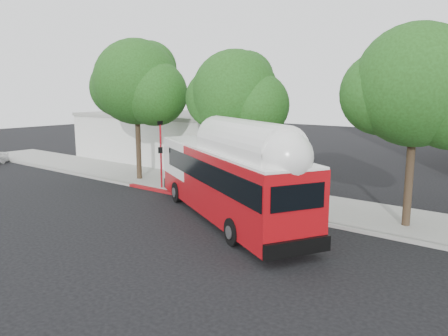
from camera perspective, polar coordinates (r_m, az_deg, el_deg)
The scene contains 10 objects.
ground at distance 21.38m, azimuth -6.19°, elevation -6.98°, with size 120.00×120.00×0.00m, color black.
sidewalk at distance 26.23m, azimuth 3.78°, elevation -3.57°, with size 60.00×5.00×0.15m, color gray.
curb_strip at distance 24.19m, azimuth 0.29°, elevation -4.72°, with size 60.00×0.30×0.15m, color gray.
red_curb_segment at distance 26.08m, azimuth -4.94°, elevation -3.65°, with size 10.00×0.32×0.16m, color maroon.
street_tree_left at distance 30.47m, azimuth -10.71°, elevation 10.56°, with size 6.67×5.80×9.74m.
street_tree_mid at distance 25.48m, azimuth 2.25°, elevation 9.29°, with size 5.75×5.00×8.62m.
street_tree_right at distance 21.02m, azimuth 24.96°, elevation 9.17°, with size 6.21×5.40×9.18m.
low_commercial_bldg at distance 40.46m, azimuth -6.63°, elevation 4.18°, with size 16.20×10.20×4.25m.
transit_bus at distance 21.18m, azimuth 0.45°, elevation -1.82°, with size 13.07×8.59×4.03m.
signal_pole at distance 27.82m, azimuth -8.24°, elevation 1.70°, with size 0.12×0.42×4.39m.
Camera 1 is at (14.34, -14.58, 6.24)m, focal length 35.00 mm.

